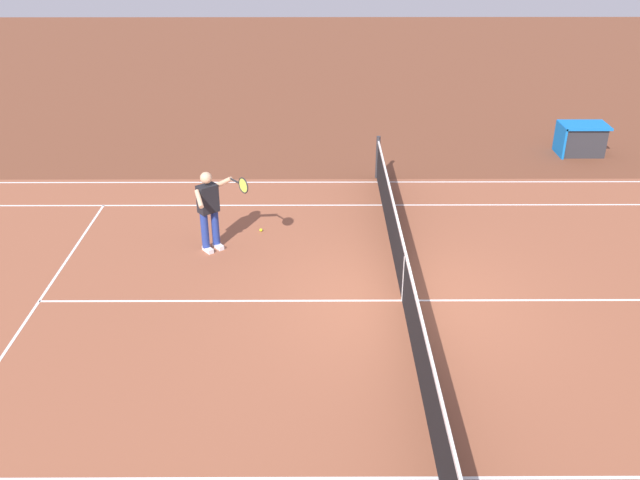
{
  "coord_description": "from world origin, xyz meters",
  "views": [
    {
      "loc": [
        1.5,
        10.34,
        6.48
      ],
      "look_at": [
        1.45,
        -0.59,
        0.9
      ],
      "focal_mm": 38.78,
      "sensor_mm": 36.0,
      "label": 1
    }
  ],
  "objects": [
    {
      "name": "ground_plane",
      "position": [
        0.0,
        0.0,
        0.0
      ],
      "size": [
        60.0,
        60.0,
        0.0
      ],
      "primitive_type": "plane",
      "color": "brown"
    },
    {
      "name": "court_slab",
      "position": [
        0.0,
        0.0,
        0.0
      ],
      "size": [
        24.2,
        11.4,
        0.0
      ],
      "primitive_type": "cube",
      "color": "#935138",
      "rests_on": "ground_plane"
    },
    {
      "name": "court_line_markings",
      "position": [
        0.0,
        0.0,
        0.0
      ],
      "size": [
        23.85,
        11.05,
        0.01
      ],
      "color": "white",
      "rests_on": "ground_plane"
    },
    {
      "name": "tennis_net",
      "position": [
        0.0,
        0.0,
        0.49
      ],
      "size": [
        0.1,
        11.7,
        1.08
      ],
      "color": "#2D2D33",
      "rests_on": "ground_plane"
    },
    {
      "name": "tennis_player_near",
      "position": [
        3.6,
        -1.96,
        0.93
      ],
      "size": [
        1.08,
        0.74,
        1.7
      ],
      "color": "navy",
      "rests_on": "ground_plane"
    },
    {
      "name": "tennis_ball",
      "position": [
        2.69,
        -2.76,
        0.03
      ],
      "size": [
        0.07,
        0.07,
        0.07
      ],
      "primitive_type": "sphere",
      "color": "#CCE01E",
      "rests_on": "ground_plane"
    },
    {
      "name": "equipment_cart_tarped",
      "position": [
        -5.63,
        -7.49,
        0.44
      ],
      "size": [
        1.25,
        0.84,
        0.85
      ],
      "color": "#2D2D33",
      "rests_on": "ground_plane"
    }
  ]
}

